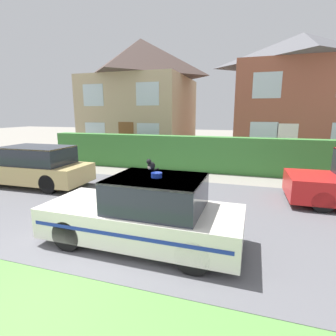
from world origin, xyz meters
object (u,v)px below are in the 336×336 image
(police_car, at_px, (146,213))
(cat, at_px, (151,165))
(neighbour_car_near, at_px, (33,166))
(wheelie_bin, at_px, (127,152))
(house_left, at_px, (142,95))
(house_right, at_px, (298,96))

(police_car, relative_size, cat, 15.45)
(police_car, relative_size, neighbour_car_near, 0.91)
(cat, distance_m, wheelie_bin, 9.27)
(police_car, height_order, neighbour_car_near, police_car)
(house_left, distance_m, house_right, 10.14)
(cat, xyz_separation_m, house_right, (4.39, 13.32, 2.05))
(cat, xyz_separation_m, house_left, (-5.74, 13.04, 2.27))
(house_left, bearing_deg, wheelie_bin, -76.36)
(neighbour_car_near, relative_size, wheelie_bin, 3.95)
(wheelie_bin, bearing_deg, cat, -61.17)
(police_car, xyz_separation_m, house_right, (4.46, 13.47, 3.01))
(police_car, xyz_separation_m, house_left, (-5.67, 13.19, 3.22))
(cat, bearing_deg, wheelie_bin, -138.25)
(neighbour_car_near, bearing_deg, wheelie_bin, -103.86)
(neighbour_car_near, height_order, house_left, house_left)
(house_left, height_order, house_right, house_left)
(police_car, distance_m, cat, 0.97)
(police_car, height_order, house_left, house_left)
(neighbour_car_near, bearing_deg, house_left, -91.04)
(cat, bearing_deg, police_car, -12.90)
(police_car, xyz_separation_m, neighbour_car_near, (-5.64, 2.89, 0.05))
(neighbour_car_near, bearing_deg, police_car, 151.63)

